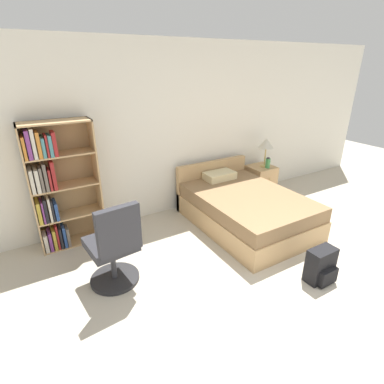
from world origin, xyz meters
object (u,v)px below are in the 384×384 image
(bookshelf, at_px, (56,187))
(office_chair, at_px, (114,249))
(nightstand, at_px, (260,181))
(backpack_black, at_px, (321,266))
(water_bottle, at_px, (268,163))
(bed, at_px, (243,207))
(table_lamp, at_px, (266,144))

(bookshelf, height_order, office_chair, bookshelf)
(nightstand, height_order, backpack_black, nightstand)
(nightstand, distance_m, water_bottle, 0.38)
(bookshelf, xyz_separation_m, bed, (2.43, -0.77, -0.56))
(bed, height_order, office_chair, office_chair)
(bed, xyz_separation_m, nightstand, (0.96, 0.69, 0.01))
(backpack_black, bearing_deg, nightstand, 63.81)
(office_chair, height_order, water_bottle, office_chair)
(water_bottle, bearing_deg, table_lamp, 80.34)
(nightstand, bearing_deg, table_lamp, -10.24)
(office_chair, relative_size, table_lamp, 2.04)
(bookshelf, height_order, table_lamp, bookshelf)
(bed, xyz_separation_m, office_chair, (-2.08, -0.38, 0.20))
(nightstand, height_order, table_lamp, table_lamp)
(water_bottle, bearing_deg, bed, -149.88)
(bed, bearing_deg, backpack_black, -93.76)
(office_chair, bearing_deg, nightstand, 19.32)
(nightstand, relative_size, water_bottle, 2.93)
(table_lamp, height_order, water_bottle, table_lamp)
(bookshelf, relative_size, water_bottle, 8.70)
(bed, height_order, nightstand, bed)
(office_chair, xyz_separation_m, nightstand, (3.04, 1.07, -0.19))
(bookshelf, height_order, water_bottle, bookshelf)
(bookshelf, xyz_separation_m, table_lamp, (3.44, -0.10, 0.13))
(table_lamp, distance_m, water_bottle, 0.33)
(office_chair, bearing_deg, backpack_black, -28.77)
(table_lamp, bearing_deg, bed, -146.26)
(bed, bearing_deg, bookshelf, 162.33)
(bed, relative_size, nightstand, 3.45)
(backpack_black, bearing_deg, table_lamp, 62.63)
(bookshelf, relative_size, bed, 0.86)
(water_bottle, bearing_deg, office_chair, -162.69)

